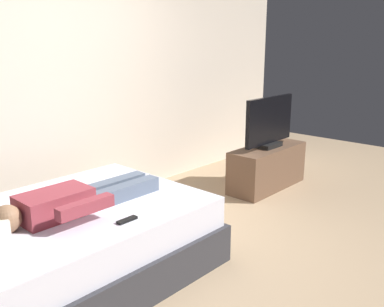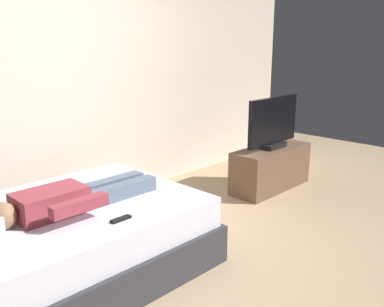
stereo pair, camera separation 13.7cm
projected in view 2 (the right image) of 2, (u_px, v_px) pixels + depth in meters
ground_plane at (179, 263)px, 3.32m from camera, size 10.00×10.00×0.00m
back_wall at (94, 71)px, 4.39m from camera, size 6.40×0.10×2.80m
bed at (63, 243)px, 3.09m from camera, size 2.03×1.45×0.54m
person at (69, 199)px, 2.96m from camera, size 1.26×0.46×0.18m
remote at (121, 219)px, 2.81m from camera, size 0.15×0.04×0.02m
tv_stand at (271, 168)px, 4.97m from camera, size 1.10×0.40×0.50m
tv at (273, 124)px, 4.83m from camera, size 0.88×0.20×0.59m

